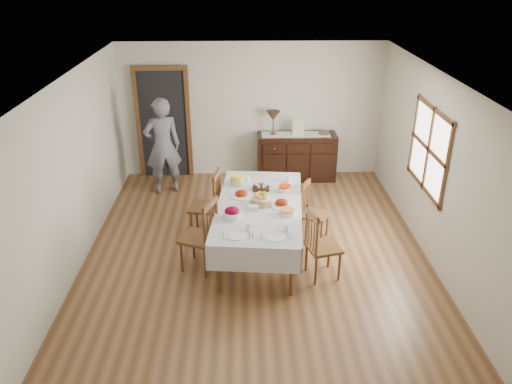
{
  "coord_description": "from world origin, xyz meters",
  "views": [
    {
      "loc": [
        -0.18,
        -6.32,
        4.01
      ],
      "look_at": [
        0.0,
        0.1,
        0.95
      ],
      "focal_mm": 35.0,
      "sensor_mm": 36.0,
      "label": 1
    }
  ],
  "objects_px": {
    "chair_left_near": "(202,235)",
    "chair_left_far": "(208,204)",
    "chair_right_far": "(312,211)",
    "sideboard": "(296,157)",
    "person": "(163,143)",
    "table_lamp": "(273,117)",
    "chair_right_near": "(320,244)",
    "dining_table": "(259,210)"
  },
  "relations": [
    {
      "from": "table_lamp",
      "to": "dining_table",
      "type": "bearing_deg",
      "value": -97.36
    },
    {
      "from": "chair_left_near",
      "to": "chair_left_far",
      "type": "height_order",
      "value": "same"
    },
    {
      "from": "chair_left_near",
      "to": "chair_right_far",
      "type": "bearing_deg",
      "value": 138.3
    },
    {
      "from": "chair_right_near",
      "to": "dining_table",
      "type": "bearing_deg",
      "value": 37.25
    },
    {
      "from": "chair_left_far",
      "to": "chair_right_far",
      "type": "height_order",
      "value": "chair_left_far"
    },
    {
      "from": "chair_left_far",
      "to": "person",
      "type": "distance_m",
      "value": 1.89
    },
    {
      "from": "chair_left_near",
      "to": "table_lamp",
      "type": "bearing_deg",
      "value": -178.13
    },
    {
      "from": "dining_table",
      "to": "sideboard",
      "type": "relative_size",
      "value": 1.62
    },
    {
      "from": "chair_right_near",
      "to": "chair_left_near",
      "type": "bearing_deg",
      "value": 66.78
    },
    {
      "from": "dining_table",
      "to": "sideboard",
      "type": "distance_m",
      "value": 2.85
    },
    {
      "from": "dining_table",
      "to": "chair_right_far",
      "type": "distance_m",
      "value": 0.96
    },
    {
      "from": "chair_right_near",
      "to": "person",
      "type": "relative_size",
      "value": 0.53
    },
    {
      "from": "sideboard",
      "to": "table_lamp",
      "type": "relative_size",
      "value": 3.28
    },
    {
      "from": "chair_left_near",
      "to": "chair_left_far",
      "type": "relative_size",
      "value": 1.0
    },
    {
      "from": "chair_right_near",
      "to": "table_lamp",
      "type": "relative_size",
      "value": 2.2
    },
    {
      "from": "chair_left_far",
      "to": "table_lamp",
      "type": "relative_size",
      "value": 2.34
    },
    {
      "from": "dining_table",
      "to": "chair_left_far",
      "type": "bearing_deg",
      "value": 149.46
    },
    {
      "from": "chair_left_near",
      "to": "sideboard",
      "type": "distance_m",
      "value": 3.5
    },
    {
      "from": "person",
      "to": "table_lamp",
      "type": "relative_size",
      "value": 4.15
    },
    {
      "from": "chair_left_far",
      "to": "person",
      "type": "bearing_deg",
      "value": -141.89
    },
    {
      "from": "chair_left_far",
      "to": "dining_table",
      "type": "bearing_deg",
      "value": 63.33
    },
    {
      "from": "chair_left_near",
      "to": "chair_right_far",
      "type": "distance_m",
      "value": 1.82
    },
    {
      "from": "chair_left_near",
      "to": "sideboard",
      "type": "height_order",
      "value": "chair_left_near"
    },
    {
      "from": "chair_left_far",
      "to": "sideboard",
      "type": "height_order",
      "value": "chair_left_far"
    },
    {
      "from": "chair_right_far",
      "to": "table_lamp",
      "type": "bearing_deg",
      "value": 37.0
    },
    {
      "from": "dining_table",
      "to": "chair_right_near",
      "type": "distance_m",
      "value": 1.03
    },
    {
      "from": "chair_right_far",
      "to": "sideboard",
      "type": "xyz_separation_m",
      "value": [
        -0.01,
        2.3,
        -0.01
      ]
    },
    {
      "from": "chair_left_near",
      "to": "table_lamp",
      "type": "height_order",
      "value": "table_lamp"
    },
    {
      "from": "chair_right_near",
      "to": "person",
      "type": "distance_m",
      "value": 3.75
    },
    {
      "from": "chair_left_near",
      "to": "chair_right_near",
      "type": "xyz_separation_m",
      "value": [
        1.6,
        -0.24,
        -0.03
      ]
    },
    {
      "from": "chair_right_near",
      "to": "sideboard",
      "type": "bearing_deg",
      "value": -15.18
    },
    {
      "from": "dining_table",
      "to": "chair_left_far",
      "type": "relative_size",
      "value": 2.28
    },
    {
      "from": "table_lamp",
      "to": "sideboard",
      "type": "bearing_deg",
      "value": -2.45
    },
    {
      "from": "chair_left_far",
      "to": "person",
      "type": "xyz_separation_m",
      "value": [
        -0.89,
        1.62,
        0.41
      ]
    },
    {
      "from": "chair_left_near",
      "to": "sideboard",
      "type": "relative_size",
      "value": 0.71
    },
    {
      "from": "chair_left_near",
      "to": "person",
      "type": "xyz_separation_m",
      "value": [
        -0.87,
        2.56,
        0.41
      ]
    },
    {
      "from": "chair_right_far",
      "to": "sideboard",
      "type": "height_order",
      "value": "chair_right_far"
    },
    {
      "from": "chair_left_far",
      "to": "sideboard",
      "type": "bearing_deg",
      "value": 152.87
    },
    {
      "from": "sideboard",
      "to": "chair_right_far",
      "type": "bearing_deg",
      "value": -89.73
    },
    {
      "from": "chair_right_near",
      "to": "person",
      "type": "height_order",
      "value": "person"
    },
    {
      "from": "dining_table",
      "to": "person",
      "type": "relative_size",
      "value": 1.28
    },
    {
      "from": "dining_table",
      "to": "chair_left_near",
      "type": "xyz_separation_m",
      "value": [
        -0.8,
        -0.38,
        -0.17
      ]
    }
  ]
}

